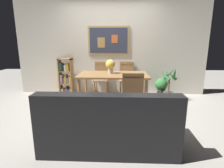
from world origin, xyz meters
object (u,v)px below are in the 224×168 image
Objects in this scene: dining_chair_near_right at (132,92)px; leather_couch at (109,126)px; tv_remote at (126,74)px; potted_ivy at (161,87)px; potted_palm at (169,88)px; bookshelf at (66,79)px; dining_chair_far_right at (127,76)px; flower_vase at (110,65)px; dining_table at (113,78)px; dining_chair_far_left at (102,76)px.

leather_couch is (-0.38, -0.95, -0.22)m from dining_chair_near_right.
potted_ivy is at bearing 36.55° from tv_remote.
bookshelf is at bearing 172.17° from potted_palm.
dining_chair_far_right is 0.92m from tv_remote.
leather_couch is 11.18× the size of tv_remote.
leather_couch is 1.91m from flower_vase.
dining_table is 0.32m from tv_remote.
leather_couch is at bearing -111.95° from dining_chair_near_right.
dining_chair_far_right is 2.86× the size of flower_vase.
dining_table is 1.72× the size of dining_chair_far_right.
potted_palm is 2.73× the size of flower_vase.
dining_table is 0.89m from dining_chair_far_right.
bookshelf is at bearing -175.01° from dining_chair_far_left.
potted_palm is (1.37, 2.09, 0.01)m from leather_couch.
flower_vase reaches higher than dining_chair_near_right.
dining_chair_far_left is 0.89m from flower_vase.
flower_vase is at bearing -27.81° from bookshelf.
dining_chair_far_left is at bearing 97.94° from leather_couch.
flower_vase reaches higher than dining_table.
flower_vase is 0.43m from tv_remote.
tv_remote is at bearing 97.41° from dining_chair_near_right.
bookshelf is 1.82m from tv_remote.
bookshelf reaches higher than dining_table.
bookshelf reaches higher than leather_couch.
dining_chair_far_left is 1.80m from potted_palm.
bookshelf is 1.48m from flower_vase.
bookshelf is 1.17× the size of potted_palm.
dining_chair_near_right is 5.65× the size of tv_remote.
potted_ivy is 1.57m from flower_vase.
dining_chair_near_right is 0.74m from tv_remote.
dining_chair_far_left is 2.86× the size of flower_vase.
leather_couch is at bearing -61.83° from bookshelf.
dining_chair_far_right is at bearing 91.53° from dining_chair_near_right.
flower_vase is at bearing 132.89° from dining_table.
leather_couch is (-0.34, -2.54, -0.22)m from dining_chair_far_right.
tv_remote reaches higher than potted_ivy.
dining_chair_far_left is at bearing 165.26° from potted_palm.
dining_table is 0.89m from dining_chair_far_left.
dining_chair_far_left reaches higher than potted_ivy.
dining_table is 1.81× the size of potted_palm.
dining_chair_near_right is 2.86× the size of flower_vase.
leather_couch is at bearing -123.20° from potted_palm.
dining_chair_far_left reaches higher than tv_remote.
dining_chair_near_right is (0.04, -1.60, 0.00)m from dining_chair_far_right.
flower_vase is at bearing -168.66° from potted_palm.
dining_chair_far_right is 1.00× the size of dining_chair_near_right.
dining_chair_far_right is 2.58m from leather_couch.
leather_couch reaches higher than dining_table.
bookshelf is at bearing 151.02° from dining_table.
tv_remote is at bearing -157.92° from potted_palm.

